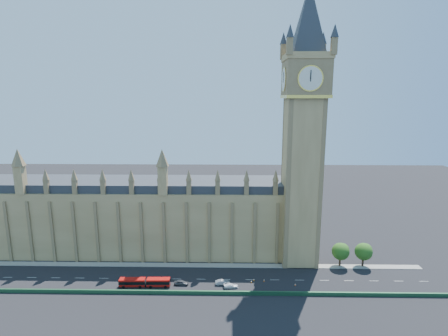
{
  "coord_description": "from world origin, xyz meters",
  "views": [
    {
      "loc": [
        13.41,
        -104.36,
        58.11
      ],
      "look_at": [
        11.26,
        10.0,
        35.09
      ],
      "focal_mm": 28.0,
      "sensor_mm": 36.0,
      "label": 1
    }
  ],
  "objects_px": {
    "car_white": "(231,286)",
    "car_silver": "(223,282)",
    "red_bus": "(145,282)",
    "car_grey": "(181,283)"
  },
  "relations": [
    {
      "from": "car_grey",
      "to": "car_silver",
      "type": "bearing_deg",
      "value": -84.54
    },
    {
      "from": "car_white",
      "to": "car_silver",
      "type": "bearing_deg",
      "value": 46.92
    },
    {
      "from": "car_grey",
      "to": "car_silver",
      "type": "distance_m",
      "value": 13.04
    },
    {
      "from": "car_silver",
      "to": "car_grey",
      "type": "bearing_deg",
      "value": 87.44
    },
    {
      "from": "red_bus",
      "to": "car_silver",
      "type": "xyz_separation_m",
      "value": [
        24.35,
        1.65,
        -0.66
      ]
    },
    {
      "from": "car_silver",
      "to": "car_white",
      "type": "distance_m",
      "value": 3.31
    },
    {
      "from": "red_bus",
      "to": "car_grey",
      "type": "relative_size",
      "value": 3.58
    },
    {
      "from": "red_bus",
      "to": "car_white",
      "type": "xyz_separation_m",
      "value": [
        27.05,
        -0.25,
        -0.76
      ]
    },
    {
      "from": "car_grey",
      "to": "car_silver",
      "type": "relative_size",
      "value": 0.97
    },
    {
      "from": "car_grey",
      "to": "car_white",
      "type": "height_order",
      "value": "car_grey"
    }
  ]
}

